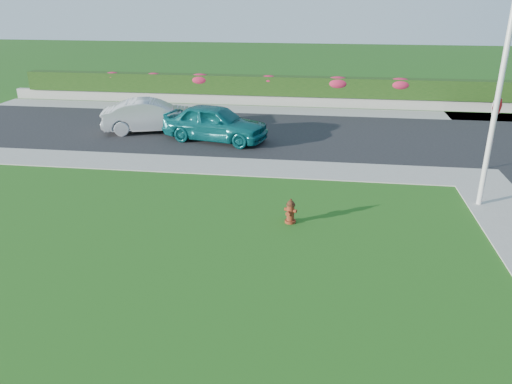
# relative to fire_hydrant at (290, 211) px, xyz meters

# --- Properties ---
(ground) EXTENTS (120.00, 120.00, 0.00)m
(ground) POSITION_rel_fire_hydrant_xyz_m (-0.56, -4.31, -0.35)
(ground) COLOR black
(ground) RESTS_ON ground
(street_far) EXTENTS (26.00, 8.00, 0.04)m
(street_far) POSITION_rel_fire_hydrant_xyz_m (-5.56, 9.69, -0.33)
(street_far) COLOR black
(street_far) RESTS_ON ground
(sidewalk_far) EXTENTS (24.00, 2.00, 0.04)m
(sidewalk_far) POSITION_rel_fire_hydrant_xyz_m (-6.56, 4.69, -0.33)
(sidewalk_far) COLOR gray
(sidewalk_far) RESTS_ON ground
(curb_corner) EXTENTS (2.00, 2.00, 0.04)m
(curb_corner) POSITION_rel_fire_hydrant_xyz_m (6.44, 4.69, -0.33)
(curb_corner) COLOR gray
(curb_corner) RESTS_ON ground
(sidewalk_beyond) EXTENTS (34.00, 2.00, 0.04)m
(sidewalk_beyond) POSITION_rel_fire_hydrant_xyz_m (-1.56, 14.69, -0.33)
(sidewalk_beyond) COLOR gray
(sidewalk_beyond) RESTS_ON ground
(retaining_wall) EXTENTS (34.00, 0.40, 0.60)m
(retaining_wall) POSITION_rel_fire_hydrant_xyz_m (-1.56, 16.19, -0.05)
(retaining_wall) COLOR gray
(retaining_wall) RESTS_ON ground
(hedge) EXTENTS (32.00, 0.90, 1.10)m
(hedge) POSITION_rel_fire_hydrant_xyz_m (-1.56, 16.29, 0.80)
(hedge) COLOR black
(hedge) RESTS_ON retaining_wall
(fire_hydrant) EXTENTS (0.38, 0.37, 0.74)m
(fire_hydrant) POSITION_rel_fire_hydrant_xyz_m (0.00, 0.00, 0.00)
(fire_hydrant) COLOR #4B190B
(fire_hydrant) RESTS_ON ground
(sedan_teal) EXTENTS (5.03, 2.93, 1.61)m
(sedan_teal) POSITION_rel_fire_hydrant_xyz_m (-3.99, 8.13, 0.49)
(sedan_teal) COLOR #0B575A
(sedan_teal) RESTS_ON street_far
(sedan_silver) EXTENTS (4.90, 2.85, 1.53)m
(sedan_silver) POSITION_rel_fire_hydrant_xyz_m (-7.30, 9.24, 0.45)
(sedan_silver) COLOR #AAADB2
(sedan_silver) RESTS_ON street_far
(utility_pole) EXTENTS (0.16, 0.16, 6.05)m
(utility_pole) POSITION_rel_fire_hydrant_xyz_m (5.81, 2.13, 2.68)
(utility_pole) COLOR silver
(utility_pole) RESTS_ON ground
(stop_sign) EXTENTS (0.54, 0.56, 2.78)m
(stop_sign) POSITION_rel_fire_hydrant_xyz_m (7.00, 5.76, 1.74)
(stop_sign) COLOR slate
(stop_sign) RESTS_ON ground
(flower_clump_a) EXTENTS (1.10, 0.71, 0.55)m
(flower_clump_a) POSITION_rel_fire_hydrant_xyz_m (-12.16, 16.19, 1.13)
(flower_clump_a) COLOR #BA1F4A
(flower_clump_a) RESTS_ON hedge
(flower_clump_b) EXTENTS (1.07, 0.69, 0.54)m
(flower_clump_b) POSITION_rel_fire_hydrant_xyz_m (-9.55, 16.19, 1.14)
(flower_clump_b) COLOR #BA1F4A
(flower_clump_b) RESTS_ON hedge
(flower_clump_c) EXTENTS (1.38, 0.89, 0.69)m
(flower_clump_c) POSITION_rel_fire_hydrant_xyz_m (-6.66, 16.19, 1.07)
(flower_clump_c) COLOR #BA1F4A
(flower_clump_c) RESTS_ON hedge
(flower_clump_d) EXTENTS (1.12, 0.72, 0.56)m
(flower_clump_d) POSITION_rel_fire_hydrant_xyz_m (-2.55, 16.19, 1.13)
(flower_clump_d) COLOR #BA1F4A
(flower_clump_d) RESTS_ON hedge
(flower_clump_e) EXTENTS (1.48, 0.95, 0.74)m
(flower_clump_e) POSITION_rel_fire_hydrant_xyz_m (1.47, 16.19, 1.06)
(flower_clump_e) COLOR #BA1F4A
(flower_clump_e) RESTS_ON hedge
(flower_clump_f) EXTENTS (1.44, 0.92, 0.72)m
(flower_clump_f) POSITION_rel_fire_hydrant_xyz_m (4.95, 16.19, 1.06)
(flower_clump_f) COLOR #BA1F4A
(flower_clump_f) RESTS_ON hedge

